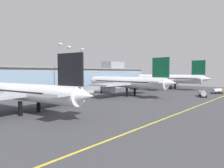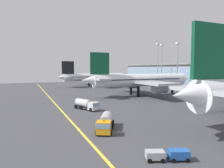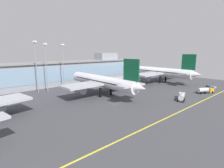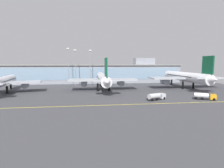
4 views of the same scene
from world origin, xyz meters
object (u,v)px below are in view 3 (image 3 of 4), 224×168
Objects in this scene: fuel_tanker_truck at (181,96)px; apron_light_mast_west at (46,61)px; apron_light_mast_centre at (36,60)px; airliner_far_right at (159,72)px; apron_light_mast_east at (63,60)px; airliner_near_right at (102,81)px; service_truck_far at (211,87)px; baggage_tug_near at (206,90)px.

apron_light_mast_west is (-38.47, 54.50, 14.84)m from fuel_tanker_truck.
airliner_far_right is at bearing -16.82° from apron_light_mast_centre.
apron_light_mast_centre reaches higher than fuel_tanker_truck.
fuel_tanker_truck is at bearing 134.79° from airliner_far_right.
fuel_tanker_truck is at bearing -63.63° from apron_light_mast_east.
airliner_near_right is 65.41m from service_truck_far.
service_truck_far is 93.94m from apron_light_mast_west.
apron_light_mast_centre reaches higher than airliner_near_right.
apron_light_mast_centre is (-4.76, 0.65, 0.58)m from apron_light_mast_west.
airliner_near_right is at bearing -74.76° from apron_light_mast_east.
airliner_far_right is 2.14× the size of apron_light_mast_centre.
apron_light_mast_centre reaches higher than airliner_far_right.
apron_light_mast_east is (-48.99, 58.97, 14.81)m from baggage_tug_near.
service_truck_far is 0.22× the size of apron_light_mast_centre.
apron_light_mast_centre is at bearing 42.17° from airliner_near_right.
apron_light_mast_east is at bearing 93.55° from fuel_tanker_truck.
airliner_far_right is 36.97m from baggage_tug_near.
service_truck_far is at bearing -172.27° from airliner_far_right.
apron_light_mast_east is (-64.64, 56.34, 15.53)m from service_truck_far.
apron_light_mast_centre is 15.27m from apron_light_mast_east.
apron_light_mast_west is 10.63m from apron_light_mast_east.
airliner_far_right reaches higher than baggage_tug_near.
fuel_tanker_truck is 21.09m from baggage_tug_near.
apron_light_mast_east is at bearing 156.82° from baggage_tug_near.
baggage_tug_near is 15.88m from service_truck_far.
airliner_far_right is 6.14× the size of baggage_tug_near.
airliner_near_right is at bearing -53.73° from apron_light_mast_west.
service_truck_far is at bearing -117.95° from airliner_near_right.
apron_light_mast_west is (-17.49, 23.84, 9.67)m from airliner_near_right.
apron_light_mast_east is (-7.05, 25.88, 9.64)m from airliner_near_right.
apron_light_mast_east is at bearing 11.10° from apron_light_mast_west.
service_truck_far is at bearing -41.08° from apron_light_mast_east.
fuel_tanker_truck is 71.75m from apron_light_mast_centre.
baggage_tug_near is 1.59× the size of service_truck_far.
apron_light_mast_west is at bearing 71.60° from airliner_far_right.
baggage_tug_near is at bearing -43.77° from apron_light_mast_west.
apron_light_mast_centre is at bearing 172.21° from apron_light_mast_west.
baggage_tug_near is 78.08m from apron_light_mast_east.
airliner_near_right is 9.27× the size of service_truck_far.
airliner_near_right is 5.83× the size of baggage_tug_near.
apron_light_mast_centre reaches higher than apron_light_mast_east.
baggage_tug_near is at bearing -50.28° from apron_light_mast_east.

